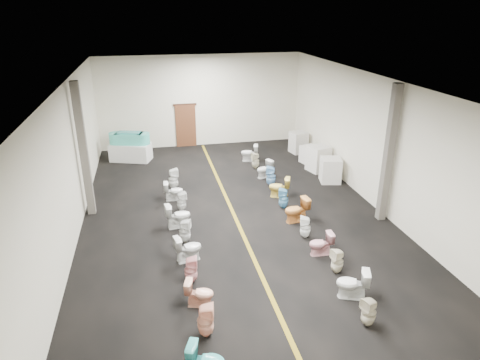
% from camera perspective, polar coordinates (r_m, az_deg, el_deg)
% --- Properties ---
extents(floor, '(16.00, 16.00, 0.00)m').
position_cam_1_polar(floor, '(14.84, -0.96, -4.31)').
color(floor, black).
rests_on(floor, ground).
extents(ceiling, '(16.00, 16.00, 0.00)m').
position_cam_1_polar(ceiling, '(13.45, -1.09, 13.12)').
color(ceiling, black).
rests_on(ceiling, ground).
extents(wall_back, '(10.00, 0.00, 10.00)m').
position_cam_1_polar(wall_back, '(21.63, -5.26, 10.43)').
color(wall_back, beige).
rests_on(wall_back, ground).
extents(wall_front, '(10.00, 0.00, 10.00)m').
position_cam_1_polar(wall_front, '(7.14, 12.22, -16.09)').
color(wall_front, beige).
rests_on(wall_front, ground).
extents(wall_left, '(0.00, 16.00, 16.00)m').
position_cam_1_polar(wall_left, '(13.95, -21.62, 2.33)').
color(wall_left, beige).
rests_on(wall_left, ground).
extents(wall_right, '(0.00, 16.00, 16.00)m').
position_cam_1_polar(wall_right, '(15.69, 17.26, 5.01)').
color(wall_right, beige).
rests_on(wall_right, ground).
extents(aisle_stripe, '(0.12, 15.60, 0.01)m').
position_cam_1_polar(aisle_stripe, '(14.83, -0.96, -4.30)').
color(aisle_stripe, '#7E6512').
rests_on(aisle_stripe, floor).
extents(back_door, '(1.00, 0.10, 2.10)m').
position_cam_1_polar(back_door, '(21.77, -7.23, 7.17)').
color(back_door, '#562D19').
rests_on(back_door, floor).
extents(door_frame, '(1.15, 0.08, 0.10)m').
position_cam_1_polar(door_frame, '(21.53, -7.37, 9.93)').
color(door_frame, '#331C11').
rests_on(door_frame, back_door).
extents(column_left, '(0.25, 0.25, 4.50)m').
position_cam_1_polar(column_left, '(14.85, -20.14, 3.69)').
color(column_left, '#59544C').
rests_on(column_left, floor).
extents(column_right, '(0.25, 0.25, 4.50)m').
position_cam_1_polar(column_right, '(14.34, 19.21, 3.19)').
color(column_right, '#59544C').
rests_on(column_right, floor).
extents(display_table, '(1.98, 1.44, 0.79)m').
position_cam_1_polar(display_table, '(20.32, -14.36, 3.64)').
color(display_table, silver).
rests_on(display_table, floor).
extents(bathtub, '(1.82, 0.98, 0.55)m').
position_cam_1_polar(bathtub, '(20.13, -14.54, 5.46)').
color(bathtub, '#41BDAB').
rests_on(bathtub, display_table).
extents(appliance_crate_a, '(0.92, 0.92, 0.99)m').
position_cam_1_polar(appliance_crate_a, '(17.58, 11.97, 1.30)').
color(appliance_crate_a, silver).
rests_on(appliance_crate_a, floor).
extents(appliance_crate_b, '(1.00, 1.00, 1.10)m').
position_cam_1_polar(appliance_crate_b, '(18.68, 10.41, 2.84)').
color(appliance_crate_b, silver).
rests_on(appliance_crate_b, floor).
extents(appliance_crate_c, '(0.85, 0.85, 0.78)m').
position_cam_1_polar(appliance_crate_c, '(19.63, 9.25, 3.38)').
color(appliance_crate_c, silver).
rests_on(appliance_crate_c, floor).
extents(appliance_crate_d, '(0.84, 0.84, 1.02)m').
position_cam_1_polar(appliance_crate_d, '(20.94, 7.80, 5.00)').
color(appliance_crate_d, beige).
rests_on(appliance_crate_d, floor).
extents(toilet_left_1, '(0.42, 0.41, 0.79)m').
position_cam_1_polar(toilet_left_1, '(9.62, -4.63, -18.17)').
color(toilet_left_1, '#F9B397').
rests_on(toilet_left_1, floor).
extents(toilet_left_2, '(0.75, 0.56, 0.68)m').
position_cam_1_polar(toilet_left_2, '(10.45, -5.42, -14.81)').
color(toilet_left_2, '#F2AC8F').
rests_on(toilet_left_2, floor).
extents(toilet_left_3, '(0.37, 0.36, 0.73)m').
position_cam_1_polar(toilet_left_3, '(11.23, -6.57, -11.82)').
color(toilet_left_3, pink).
rests_on(toilet_left_3, floor).
extents(toilet_left_4, '(0.83, 0.58, 0.77)m').
position_cam_1_polar(toilet_left_4, '(12.10, -6.94, -9.00)').
color(toilet_left_4, silver).
rests_on(toilet_left_4, floor).
extents(toilet_left_5, '(0.43, 0.43, 0.74)m').
position_cam_1_polar(toilet_left_5, '(12.99, -7.36, -6.76)').
color(toilet_left_5, silver).
rests_on(toilet_left_5, floor).
extents(toilet_left_6, '(0.84, 0.54, 0.81)m').
position_cam_1_polar(toilet_left_6, '(13.85, -8.27, -4.72)').
color(toilet_left_6, white).
rests_on(toilet_left_6, floor).
extents(toilet_left_7, '(0.37, 0.37, 0.69)m').
position_cam_1_polar(toilet_left_7, '(14.92, -7.80, -2.88)').
color(toilet_left_7, silver).
rests_on(toilet_left_7, floor).
extents(toilet_left_8, '(0.71, 0.43, 0.70)m').
position_cam_1_polar(toilet_left_8, '(15.81, -8.85, -1.45)').
color(toilet_left_8, white).
rests_on(toilet_left_8, floor).
extents(toilet_left_9, '(0.42, 0.41, 0.83)m').
position_cam_1_polar(toilet_left_9, '(16.75, -8.90, 0.16)').
color(toilet_left_9, white).
rests_on(toilet_left_9, floor).
extents(toilet_right_0, '(0.41, 0.41, 0.72)m').
position_cam_1_polar(toilet_right_0, '(10.26, 16.79, -16.50)').
color(toilet_right_0, beige).
rests_on(toilet_right_0, floor).
extents(toilet_right_1, '(0.87, 0.69, 0.78)m').
position_cam_1_polar(toilet_right_1, '(10.97, 14.76, -13.24)').
color(toilet_right_1, silver).
rests_on(toilet_right_1, floor).
extents(toilet_right_2, '(0.38, 0.38, 0.71)m').
position_cam_1_polar(toilet_right_2, '(11.80, 12.84, -10.49)').
color(toilet_right_2, beige).
rests_on(toilet_right_2, floor).
extents(toilet_right_3, '(0.69, 0.41, 0.69)m').
position_cam_1_polar(toilet_right_3, '(12.50, 10.74, -8.36)').
color(toilet_right_3, '#D5959A').
rests_on(toilet_right_3, floor).
extents(toilet_right_4, '(0.41, 0.41, 0.71)m').
position_cam_1_polar(toilet_right_4, '(13.28, 8.71, -6.24)').
color(toilet_right_4, white).
rests_on(toilet_right_4, floor).
extents(toilet_right_5, '(0.86, 0.55, 0.82)m').
position_cam_1_polar(toilet_right_5, '(14.17, 7.56, -4.00)').
color(toilet_right_5, '#D4873E').
rests_on(toilet_right_5, floor).
extents(toilet_right_6, '(0.44, 0.44, 0.74)m').
position_cam_1_polar(toilet_right_6, '(15.06, 5.83, -2.45)').
color(toilet_right_6, '#62A7CF').
rests_on(toilet_right_6, floor).
extents(toilet_right_7, '(0.87, 0.69, 0.78)m').
position_cam_1_polar(toilet_right_7, '(15.91, 5.26, -0.95)').
color(toilet_right_7, '#E4C350').
rests_on(toilet_right_7, floor).
extents(toilet_right_8, '(0.48, 0.48, 0.82)m').
position_cam_1_polar(toilet_right_8, '(16.87, 4.15, 0.52)').
color(toilet_right_8, '#74ACDA').
rests_on(toilet_right_8, floor).
extents(toilet_right_9, '(0.80, 0.65, 0.71)m').
position_cam_1_polar(toilet_right_9, '(17.73, 3.28, 1.46)').
color(toilet_right_9, silver).
rests_on(toilet_right_9, floor).
extents(toilet_right_10, '(0.39, 0.38, 0.72)m').
position_cam_1_polar(toilet_right_10, '(18.69, 2.09, 2.60)').
color(toilet_right_10, beige).
rests_on(toilet_right_10, floor).
extents(toilet_right_11, '(0.85, 0.61, 0.78)m').
position_cam_1_polar(toilet_right_11, '(19.60, 1.27, 3.64)').
color(toilet_right_11, white).
rests_on(toilet_right_11, floor).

